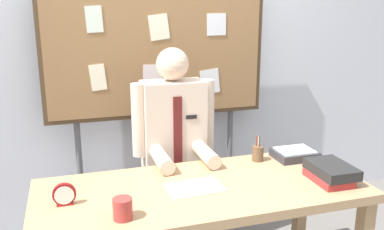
{
  "coord_description": "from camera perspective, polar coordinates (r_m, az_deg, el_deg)",
  "views": [
    {
      "loc": [
        -0.65,
        -1.92,
        1.68
      ],
      "look_at": [
        0.0,
        0.18,
        1.1
      ],
      "focal_mm": 38.54,
      "sensor_mm": 36.0,
      "label": 1
    }
  ],
  "objects": [
    {
      "name": "desk_clock",
      "position": [
        2.11,
        -17.25,
        -10.59
      ],
      "size": [
        0.11,
        0.04,
        0.11
      ],
      "color": "maroon",
      "rests_on": "desk"
    },
    {
      "name": "pen_holder",
      "position": [
        2.6,
        9.1,
        -5.24
      ],
      "size": [
        0.07,
        0.07,
        0.16
      ],
      "color": "brown",
      "rests_on": "desk"
    },
    {
      "name": "bulletin_board",
      "position": [
        3.03,
        -4.8,
        8.34
      ],
      "size": [
        1.64,
        0.09,
        1.85
      ],
      "color": "#4C3823",
      "rests_on": "ground_plane"
    },
    {
      "name": "open_notebook",
      "position": [
        2.2,
        0.42,
        -10.07
      ],
      "size": [
        0.3,
        0.21,
        0.01
      ],
      "primitive_type": "cube",
      "rotation": [
        0.0,
        0.0,
        0.06
      ],
      "color": "white",
      "rests_on": "desk"
    },
    {
      "name": "book_stack",
      "position": [
        2.4,
        18.59,
        -7.52
      ],
      "size": [
        0.2,
        0.28,
        0.1
      ],
      "color": "#B22D2D",
      "rests_on": "desk"
    },
    {
      "name": "person",
      "position": [
        2.77,
        -2.5,
        -6.64
      ],
      "size": [
        0.55,
        0.56,
        1.43
      ],
      "color": "#2D2D33",
      "rests_on": "ground_plane"
    },
    {
      "name": "desk",
      "position": [
        2.27,
        1.36,
        -11.94
      ],
      "size": [
        1.75,
        0.74,
        0.75
      ],
      "color": "tan",
      "rests_on": "ground_plane"
    },
    {
      "name": "coffee_mug",
      "position": [
        1.92,
        -9.58,
        -12.66
      ],
      "size": [
        0.09,
        0.09,
        0.1
      ],
      "primitive_type": "cylinder",
      "color": "#B23833",
      "rests_on": "desk"
    },
    {
      "name": "paper_tray",
      "position": [
        2.69,
        14.02,
        -5.25
      ],
      "size": [
        0.26,
        0.2,
        0.06
      ],
      "color": "#333338",
      "rests_on": "desk"
    },
    {
      "name": "back_wall",
      "position": [
        3.23,
        -5.61,
        8.79
      ],
      "size": [
        6.4,
        0.08,
        2.7
      ],
      "primitive_type": "cube",
      "color": "silver",
      "rests_on": "ground_plane"
    }
  ]
}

